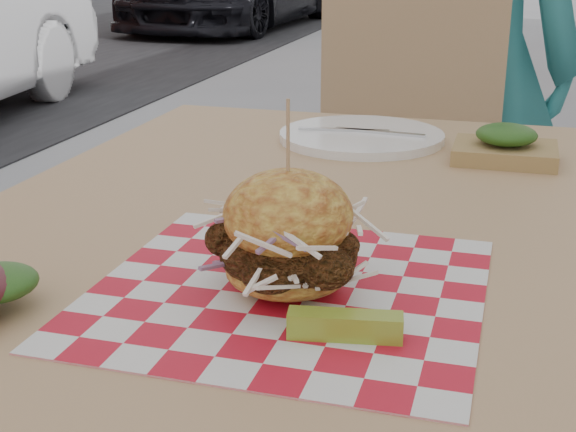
{
  "coord_description": "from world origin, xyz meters",
  "views": [
    {
      "loc": [
        -0.11,
        -1.05,
        1.07
      ],
      "look_at": [
        -0.3,
        -0.39,
        0.82
      ],
      "focal_mm": 50.0,
      "sensor_mm": 36.0,
      "label": 1
    }
  ],
  "objects_px": {
    "diner": "(467,64)",
    "patio_table": "(295,279)",
    "sandwich": "(288,239)",
    "patio_chair": "(397,174)"
  },
  "relations": [
    {
      "from": "diner",
      "to": "patio_table",
      "type": "height_order",
      "value": "diner"
    },
    {
      "from": "patio_table",
      "to": "diner",
      "type": "bearing_deg",
      "value": 84.66
    },
    {
      "from": "patio_table",
      "to": "sandwich",
      "type": "bearing_deg",
      "value": -76.33
    },
    {
      "from": "patio_table",
      "to": "sandwich",
      "type": "height_order",
      "value": "sandwich"
    },
    {
      "from": "patio_table",
      "to": "sandwich",
      "type": "xyz_separation_m",
      "value": [
        0.05,
        -0.2,
        0.13
      ]
    },
    {
      "from": "diner",
      "to": "sandwich",
      "type": "relative_size",
      "value": 8.48
    },
    {
      "from": "diner",
      "to": "sandwich",
      "type": "bearing_deg",
      "value": 98.87
    },
    {
      "from": "diner",
      "to": "patio_chair",
      "type": "xyz_separation_m",
      "value": [
        -0.12,
        -0.29,
        -0.22
      ]
    },
    {
      "from": "patio_table",
      "to": "patio_chair",
      "type": "relative_size",
      "value": 1.26
    },
    {
      "from": "diner",
      "to": "patio_table",
      "type": "relative_size",
      "value": 1.28
    }
  ]
}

